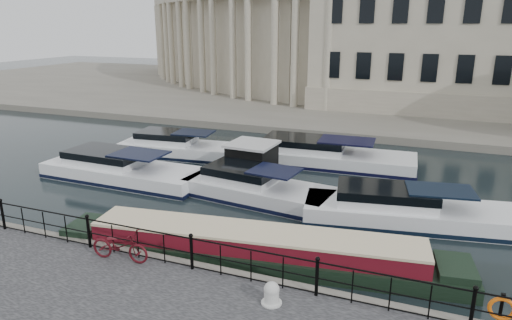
{
  "coord_description": "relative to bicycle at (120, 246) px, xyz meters",
  "views": [
    {
      "loc": [
        6.53,
        -13.42,
        7.98
      ],
      "look_at": [
        0.5,
        2.0,
        3.0
      ],
      "focal_mm": 32.0,
      "sensor_mm": 36.0,
      "label": 1
    }
  ],
  "objects": [
    {
      "name": "ground_plane",
      "position": [
        2.43,
        2.62,
        -1.08
      ],
      "size": [
        160.0,
        160.0,
        0.0
      ],
      "primitive_type": "plane",
      "color": "black",
      "rests_on": "ground"
    },
    {
      "name": "far_bank",
      "position": [
        2.43,
        41.62,
        -0.8
      ],
      "size": [
        120.0,
        42.0,
        0.55
      ],
      "primitive_type": "cube",
      "color": "#6B665B",
      "rests_on": "ground_plane"
    },
    {
      "name": "railing",
      "position": [
        2.43,
        0.37,
        0.12
      ],
      "size": [
        24.14,
        0.14,
        1.22
      ],
      "color": "black",
      "rests_on": "near_quay"
    },
    {
      "name": "civic_building",
      "position": [
        1.43,
        37.32,
        5.96
      ],
      "size": [
        53.55,
        31.84,
        16.85
      ],
      "color": "#ADA38C",
      "rests_on": "far_bank"
    },
    {
      "name": "bicycle",
      "position": [
        0.0,
        0.0,
        0.0
      ],
      "size": [
        2.06,
        0.86,
        1.06
      ],
      "primitive_type": "imported",
      "rotation": [
        0.0,
        0.0,
        1.65
      ],
      "color": "#4D0D15",
      "rests_on": "near_quay"
    },
    {
      "name": "mooring_bollard",
      "position": [
        5.38,
        -0.46,
        -0.22
      ],
      "size": [
        0.58,
        0.58,
        0.65
      ],
      "color": "silver",
      "rests_on": "near_quay"
    },
    {
      "name": "life_ring_post",
      "position": [
        11.08,
        0.45,
        0.13
      ],
      "size": [
        0.65,
        0.18,
        1.05
      ],
      "color": "black",
      "rests_on": "near_quay"
    },
    {
      "name": "narrowboat",
      "position": [
        3.72,
        2.39,
        -0.71
      ],
      "size": [
        14.47,
        3.8,
        1.53
      ],
      "rotation": [
        0.0,
        0.0,
        0.13
      ],
      "color": "black",
      "rests_on": "ground_plane"
    },
    {
      "name": "harbour_hut",
      "position": [
        0.56,
        10.12,
        -0.13
      ],
      "size": [
        3.32,
        2.83,
        2.19
      ],
      "rotation": [
        0.0,
        0.0,
        -0.07
      ],
      "color": "#6B665B",
      "rests_on": "ground_plane"
    },
    {
      "name": "cabin_cruisers",
      "position": [
        0.42,
        10.48,
        -0.71
      ],
      "size": [
        23.49,
        10.59,
        1.99
      ],
      "color": "white",
      "rests_on": "ground_plane"
    }
  ]
}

